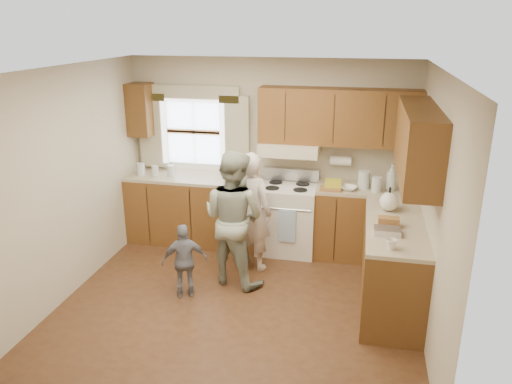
% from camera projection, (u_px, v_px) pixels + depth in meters
% --- Properties ---
extents(room, '(3.80, 3.80, 3.80)m').
position_uv_depth(room, '(238.00, 194.00, 5.09)').
color(room, '#422414').
rests_on(room, ground).
extents(kitchen_fixtures, '(3.80, 2.25, 2.15)m').
position_uv_depth(kitchen_fixtures, '(309.00, 202.00, 6.09)').
color(kitchen_fixtures, '#4E2B10').
rests_on(kitchen_fixtures, ground).
extents(stove, '(0.76, 0.67, 1.07)m').
position_uv_depth(stove, '(287.00, 217.00, 6.61)').
color(stove, silver).
rests_on(stove, ground).
extents(woman_left, '(0.62, 0.50, 1.48)m').
position_uv_depth(woman_left, '(251.00, 211.00, 6.04)').
color(woman_left, beige).
rests_on(woman_left, ground).
extents(woman_right, '(0.93, 0.83, 1.59)m').
position_uv_depth(woman_right, '(233.00, 218.00, 5.69)').
color(woman_right, '#2E493B').
rests_on(woman_right, ground).
extents(child, '(0.54, 0.39, 0.86)m').
position_uv_depth(child, '(185.00, 261.00, 5.48)').
color(child, gray).
rests_on(child, ground).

